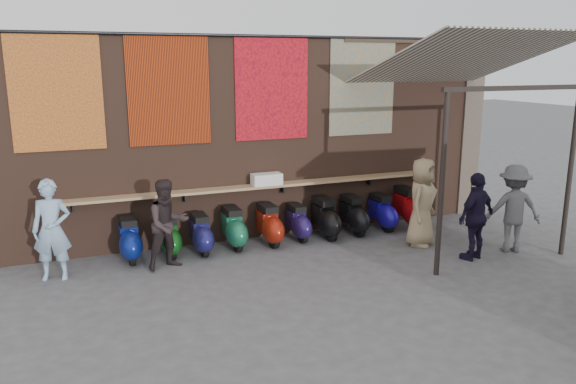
{
  "coord_description": "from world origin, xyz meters",
  "views": [
    {
      "loc": [
        -3.53,
        -7.94,
        3.51
      ],
      "look_at": [
        0.12,
        1.2,
        1.21
      ],
      "focal_mm": 35.0,
      "sensor_mm": 36.0,
      "label": 1
    }
  ],
  "objects_px": {
    "scooter_stool_0": "(129,240)",
    "scooter_stool_5": "(298,223)",
    "scooter_stool_4": "(269,225)",
    "diner_right": "(168,224)",
    "diner_left": "(52,230)",
    "shopper_tan": "(422,202)",
    "scooter_stool_7": "(353,215)",
    "shopper_grey": "(513,208)",
    "shopper_navy": "(476,216)",
    "shelf_box": "(267,179)",
    "scooter_stool_9": "(408,207)",
    "scooter_stool_6": "(325,218)",
    "scooter_stool_8": "(382,212)",
    "scooter_stool_2": "(201,234)",
    "scooter_stool_1": "(169,237)",
    "scooter_stool_3": "(233,228)"
  },
  "relations": [
    {
      "from": "scooter_stool_6",
      "to": "scooter_stool_9",
      "type": "relative_size",
      "value": 0.95
    },
    {
      "from": "scooter_stool_2",
      "to": "scooter_stool_9",
      "type": "relative_size",
      "value": 0.87
    },
    {
      "from": "scooter_stool_4",
      "to": "diner_right",
      "type": "relative_size",
      "value": 0.53
    },
    {
      "from": "scooter_stool_2",
      "to": "scooter_stool_6",
      "type": "bearing_deg",
      "value": 0.26
    },
    {
      "from": "scooter_stool_0",
      "to": "scooter_stool_9",
      "type": "distance_m",
      "value": 5.87
    },
    {
      "from": "scooter_stool_0",
      "to": "scooter_stool_5",
      "type": "relative_size",
      "value": 1.11
    },
    {
      "from": "scooter_stool_0",
      "to": "scooter_stool_8",
      "type": "xyz_separation_m",
      "value": [
        5.23,
        0.0,
        -0.02
      ]
    },
    {
      "from": "diner_left",
      "to": "shopper_tan",
      "type": "height_order",
      "value": "shopper_tan"
    },
    {
      "from": "shelf_box",
      "to": "shopper_tan",
      "type": "height_order",
      "value": "shopper_tan"
    },
    {
      "from": "scooter_stool_9",
      "to": "scooter_stool_5",
      "type": "bearing_deg",
      "value": 179.51
    },
    {
      "from": "scooter_stool_5",
      "to": "scooter_stool_9",
      "type": "relative_size",
      "value": 0.84
    },
    {
      "from": "scooter_stool_0",
      "to": "scooter_stool_4",
      "type": "relative_size",
      "value": 1.0
    },
    {
      "from": "scooter_stool_3",
      "to": "shopper_navy",
      "type": "distance_m",
      "value": 4.49
    },
    {
      "from": "diner_left",
      "to": "shopper_grey",
      "type": "bearing_deg",
      "value": 0.56
    },
    {
      "from": "scooter_stool_8",
      "to": "scooter_stool_2",
      "type": "bearing_deg",
      "value": -178.9
    },
    {
      "from": "scooter_stool_9",
      "to": "diner_left",
      "type": "height_order",
      "value": "diner_left"
    },
    {
      "from": "scooter_stool_4",
      "to": "shopper_tan",
      "type": "xyz_separation_m",
      "value": [
        2.73,
        -1.13,
        0.47
      ]
    },
    {
      "from": "scooter_stool_1",
      "to": "scooter_stool_4",
      "type": "relative_size",
      "value": 0.93
    },
    {
      "from": "shopper_tan",
      "to": "scooter_stool_1",
      "type": "bearing_deg",
      "value": 128.9
    },
    {
      "from": "shelf_box",
      "to": "scooter_stool_4",
      "type": "xyz_separation_m",
      "value": [
        -0.07,
        -0.33,
        -0.85
      ]
    },
    {
      "from": "scooter_stool_1",
      "to": "scooter_stool_3",
      "type": "height_order",
      "value": "scooter_stool_3"
    },
    {
      "from": "scooter_stool_5",
      "to": "scooter_stool_7",
      "type": "xyz_separation_m",
      "value": [
        1.23,
        -0.04,
        0.04
      ]
    },
    {
      "from": "scooter_stool_1",
      "to": "scooter_stool_0",
      "type": "bearing_deg",
      "value": -179.66
    },
    {
      "from": "shelf_box",
      "to": "scooter_stool_5",
      "type": "xyz_separation_m",
      "value": [
        0.57,
        -0.26,
        -0.89
      ]
    },
    {
      "from": "scooter_stool_9",
      "to": "shopper_tan",
      "type": "distance_m",
      "value": 1.35
    },
    {
      "from": "scooter_stool_9",
      "to": "diner_left",
      "type": "distance_m",
      "value": 7.14
    },
    {
      "from": "scooter_stool_7",
      "to": "diner_left",
      "type": "relative_size",
      "value": 0.49
    },
    {
      "from": "scooter_stool_0",
      "to": "shopper_tan",
      "type": "xyz_separation_m",
      "value": [
        5.38,
        -1.19,
        0.47
      ]
    },
    {
      "from": "scooter_stool_7",
      "to": "shopper_grey",
      "type": "relative_size",
      "value": 0.5
    },
    {
      "from": "scooter_stool_2",
      "to": "diner_left",
      "type": "distance_m",
      "value": 2.6
    },
    {
      "from": "diner_right",
      "to": "shopper_grey",
      "type": "relative_size",
      "value": 0.95
    },
    {
      "from": "scooter_stool_3",
      "to": "scooter_stool_7",
      "type": "xyz_separation_m",
      "value": [
        2.58,
        -0.03,
        0.0
      ]
    },
    {
      "from": "scooter_stool_1",
      "to": "scooter_stool_2",
      "type": "height_order",
      "value": "scooter_stool_2"
    },
    {
      "from": "scooter_stool_4",
      "to": "diner_left",
      "type": "relative_size",
      "value": 0.49
    },
    {
      "from": "scooter_stool_2",
      "to": "scooter_stool_4",
      "type": "distance_m",
      "value": 1.36
    },
    {
      "from": "shelf_box",
      "to": "shopper_grey",
      "type": "relative_size",
      "value": 0.36
    },
    {
      "from": "scooter_stool_0",
      "to": "shopper_tan",
      "type": "relative_size",
      "value": 0.48
    },
    {
      "from": "scooter_stool_0",
      "to": "diner_right",
      "type": "xyz_separation_m",
      "value": [
        0.59,
        -0.63,
        0.39
      ]
    },
    {
      "from": "shopper_grey",
      "to": "diner_left",
      "type": "bearing_deg",
      "value": 11.8
    },
    {
      "from": "scooter_stool_1",
      "to": "scooter_stool_5",
      "type": "relative_size",
      "value": 1.03
    },
    {
      "from": "shopper_navy",
      "to": "shopper_tan",
      "type": "xyz_separation_m",
      "value": [
        -0.44,
        1.04,
        0.06
      ]
    },
    {
      "from": "scooter_stool_4",
      "to": "shopper_navy",
      "type": "height_order",
      "value": "shopper_navy"
    },
    {
      "from": "scooter_stool_5",
      "to": "shopper_navy",
      "type": "relative_size",
      "value": 0.47
    },
    {
      "from": "scooter_stool_3",
      "to": "scooter_stool_4",
      "type": "xyz_separation_m",
      "value": [
        0.71,
        -0.05,
        0.0
      ]
    },
    {
      "from": "diner_right",
      "to": "shopper_navy",
      "type": "height_order",
      "value": "shopper_navy"
    },
    {
      "from": "shopper_navy",
      "to": "scooter_stool_9",
      "type": "bearing_deg",
      "value": -107.98
    },
    {
      "from": "shelf_box",
      "to": "scooter_stool_8",
      "type": "bearing_deg",
      "value": -6.1
    },
    {
      "from": "scooter_stool_0",
      "to": "scooter_stool_1",
      "type": "xyz_separation_m",
      "value": [
        0.71,
        0.0,
        -0.03
      ]
    },
    {
      "from": "scooter_stool_0",
      "to": "scooter_stool_7",
      "type": "height_order",
      "value": "scooter_stool_7"
    },
    {
      "from": "shopper_grey",
      "to": "scooter_stool_0",
      "type": "bearing_deg",
      "value": 6.29
    }
  ]
}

